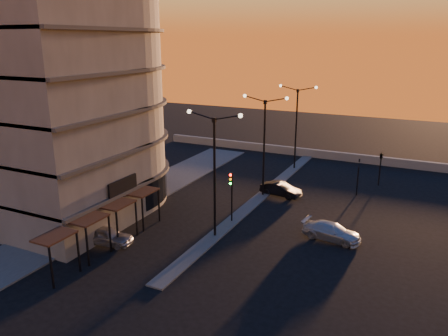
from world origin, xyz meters
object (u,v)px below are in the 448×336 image
traffic_light_main (231,189)px  car_hatchback (106,236)px  car_sedan (281,189)px  streetlamp_mid (264,138)px  car_wagon (332,232)px

traffic_light_main → car_hatchback: size_ratio=1.10×
car_hatchback → car_sedan: size_ratio=1.00×
streetlamp_mid → traffic_light_main: size_ratio=2.24×
car_wagon → traffic_light_main: bearing=100.8°
traffic_light_main → car_hatchback: bearing=-131.2°
streetlamp_mid → car_sedan: streetlamp_mid is taller
streetlamp_mid → car_sedan: 5.23m
car_wagon → car_hatchback: bearing=126.0°
car_hatchback → car_wagon: size_ratio=0.89×
car_sedan → traffic_light_main: bearing=178.5°
car_hatchback → car_wagon: (14.50, 7.90, -0.03)m
car_hatchback → car_wagon: 16.51m
traffic_light_main → car_sedan: bearing=79.1°
car_hatchback → car_wagon: bearing=-71.3°
traffic_light_main → car_hatchback: 10.12m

